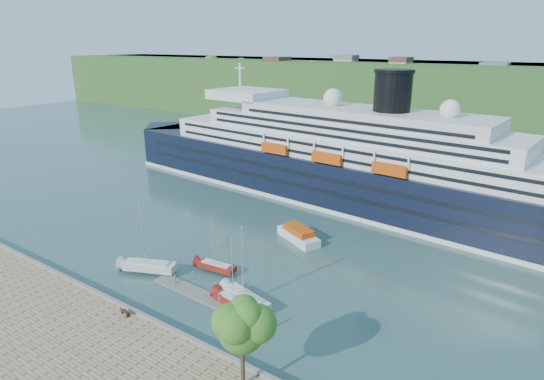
{
  "coord_description": "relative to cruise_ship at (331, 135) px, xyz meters",
  "views": [
    {
      "loc": [
        38.26,
        -28.95,
        31.23
      ],
      "look_at": [
        -2.82,
        30.0,
        7.76
      ],
      "focal_mm": 30.0,
      "sensor_mm": 36.0,
      "label": 1
    }
  ],
  "objects": [
    {
      "name": "sailboat_white_near",
      "position": [
        -5.02,
        -44.15,
        -8.06
      ],
      "size": [
        8.46,
        5.38,
        10.63
      ],
      "primitive_type": null,
      "rotation": [
        0.0,
        0.0,
        0.41
      ],
      "color": "silver",
      "rests_on": "ground"
    },
    {
      "name": "tender_launch",
      "position": [
        6.37,
        -22.61,
        -12.17
      ],
      "size": [
        9.15,
        6.34,
        2.4
      ],
      "primitive_type": null,
      "rotation": [
        0.0,
        0.0,
        -0.43
      ],
      "color": "#C7440B",
      "rests_on": "ground"
    },
    {
      "name": "sailboat_extra",
      "position": [
        2.48,
        -38.45,
        -9.22
      ],
      "size": [
        6.6,
        2.55,
        8.3
      ],
      "primitive_type": null,
      "rotation": [
        0.0,
        0.0,
        0.12
      ],
      "color": "maroon",
      "rests_on": "ground"
    },
    {
      "name": "floating_pontoon",
      "position": [
        6.54,
        -44.69,
        -13.17
      ],
      "size": [
        18.25,
        2.78,
        0.4
      ],
      "primitive_type": null,
      "rotation": [
        0.0,
        0.0,
        -0.03
      ],
      "color": "gray",
      "rests_on": "ground"
    },
    {
      "name": "quay_coping",
      "position": [
        3.85,
        -52.74,
        -12.22
      ],
      "size": [
        220.0,
        0.5,
        0.3
      ],
      "primitive_type": "cube",
      "color": "slate",
      "rests_on": "promenade"
    },
    {
      "name": "promenade_tree",
      "position": [
        20.21,
        -54.75,
        -7.49
      ],
      "size": [
        5.89,
        5.89,
        9.75
      ],
      "primitive_type": null,
      "color": "#2B6B1C",
      "rests_on": "promenade"
    },
    {
      "name": "sailboat_red",
      "position": [
        10.76,
        -44.24,
        -8.87
      ],
      "size": [
        7.18,
        2.98,
        9.0
      ],
      "primitive_type": null,
      "rotation": [
        0.0,
        0.0,
        -0.15
      ],
      "color": "maroon",
      "rests_on": "ground"
    },
    {
      "name": "park_bench",
      "position": [
        2.03,
        -53.74,
        -11.91
      ],
      "size": [
        1.52,
        0.81,
        0.93
      ],
      "primitive_type": null,
      "rotation": [
        0.0,
        0.0,
        -0.15
      ],
      "color": "#482414",
      "rests_on": "promenade"
    },
    {
      "name": "cruise_ship",
      "position": [
        0.0,
        0.0,
        0.0
      ],
      "size": [
        120.09,
        26.75,
        26.74
      ],
      "primitive_type": null,
      "rotation": [
        0.0,
        0.0,
        -0.08
      ],
      "color": "black",
      "rests_on": "ground"
    },
    {
      "name": "sailboat_white_far",
      "position": [
        11.38,
        -42.98,
        -8.34
      ],
      "size": [
        8.07,
        3.77,
        10.06
      ],
      "primitive_type": null,
      "rotation": [
        0.0,
        0.0,
        -0.21
      ],
      "color": "silver",
      "rests_on": "ground"
    },
    {
      "name": "ground",
      "position": [
        3.85,
        -52.54,
        -13.37
      ],
      "size": [
        400.0,
        400.0,
        0.0
      ],
      "primitive_type": "plane",
      "color": "#2A4C46",
      "rests_on": "ground"
    },
    {
      "name": "far_hillside",
      "position": [
        3.85,
        92.46,
        -1.37
      ],
      "size": [
        400.0,
        50.0,
        24.0
      ],
      "primitive_type": "cube",
      "color": "#2E5823",
      "rests_on": "ground"
    }
  ]
}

